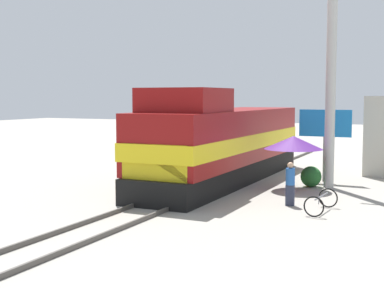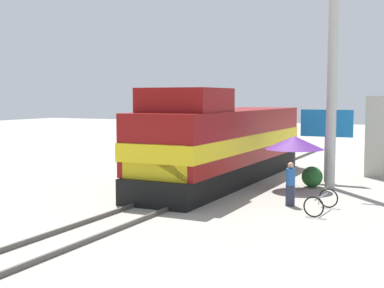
{
  "view_description": "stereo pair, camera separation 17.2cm",
  "coord_description": "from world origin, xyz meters",
  "px_view_note": "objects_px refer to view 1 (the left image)",
  "views": [
    {
      "loc": [
        9.48,
        -21.2,
        4.03
      ],
      "look_at": [
        1.2,
        -3.76,
        2.33
      ],
      "focal_mm": 50.0,
      "sensor_mm": 36.0,
      "label": 1
    },
    {
      "loc": [
        9.64,
        -21.12,
        4.03
      ],
      "look_at": [
        1.2,
        -3.76,
        2.33
      ],
      "focal_mm": 50.0,
      "sensor_mm": 36.0,
      "label": 2
    }
  ],
  "objects_px": {
    "bicycle": "(321,202)",
    "vendor_umbrella": "(293,143)",
    "person_bystander": "(290,182)",
    "utility_pole": "(331,72)",
    "billboard_sign": "(325,127)",
    "locomotive": "(221,143)"
  },
  "relations": [
    {
      "from": "bicycle",
      "to": "vendor_umbrella",
      "type": "bearing_deg",
      "value": 120.96
    },
    {
      "from": "vendor_umbrella",
      "to": "person_bystander",
      "type": "height_order",
      "value": "vendor_umbrella"
    },
    {
      "from": "bicycle",
      "to": "person_bystander",
      "type": "bearing_deg",
      "value": 158.28
    },
    {
      "from": "person_bystander",
      "to": "bicycle",
      "type": "bearing_deg",
      "value": -25.77
    },
    {
      "from": "utility_pole",
      "to": "bicycle",
      "type": "xyz_separation_m",
      "value": [
        0.78,
        -5.29,
        -4.77
      ]
    },
    {
      "from": "billboard_sign",
      "to": "bicycle",
      "type": "xyz_separation_m",
      "value": [
        1.32,
        -6.93,
        -2.24
      ]
    },
    {
      "from": "person_bystander",
      "to": "bicycle",
      "type": "relative_size",
      "value": 0.87
    },
    {
      "from": "person_bystander",
      "to": "bicycle",
      "type": "distance_m",
      "value": 1.52
    },
    {
      "from": "locomotive",
      "to": "billboard_sign",
      "type": "bearing_deg",
      "value": 28.75
    },
    {
      "from": "locomotive",
      "to": "person_bystander",
      "type": "relative_size",
      "value": 8.79
    },
    {
      "from": "vendor_umbrella",
      "to": "person_bystander",
      "type": "xyz_separation_m",
      "value": [
        0.83,
        -3.54,
        -1.17
      ]
    },
    {
      "from": "billboard_sign",
      "to": "bicycle",
      "type": "bearing_deg",
      "value": -79.21
    },
    {
      "from": "locomotive",
      "to": "utility_pole",
      "type": "xyz_separation_m",
      "value": [
        4.87,
        0.73,
        3.27
      ]
    },
    {
      "from": "bicycle",
      "to": "billboard_sign",
      "type": "bearing_deg",
      "value": 104.84
    },
    {
      "from": "billboard_sign",
      "to": "bicycle",
      "type": "height_order",
      "value": "billboard_sign"
    },
    {
      "from": "billboard_sign",
      "to": "person_bystander",
      "type": "height_order",
      "value": "billboard_sign"
    },
    {
      "from": "vendor_umbrella",
      "to": "bicycle",
      "type": "bearing_deg",
      "value": -63.09
    },
    {
      "from": "locomotive",
      "to": "person_bystander",
      "type": "bearing_deg",
      "value": -42.02
    },
    {
      "from": "person_bystander",
      "to": "bicycle",
      "type": "height_order",
      "value": "person_bystander"
    },
    {
      "from": "billboard_sign",
      "to": "locomotive",
      "type": "bearing_deg",
      "value": -151.25
    },
    {
      "from": "locomotive",
      "to": "billboard_sign",
      "type": "height_order",
      "value": "locomotive"
    },
    {
      "from": "billboard_sign",
      "to": "vendor_umbrella",
      "type": "bearing_deg",
      "value": -105.96
    }
  ]
}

